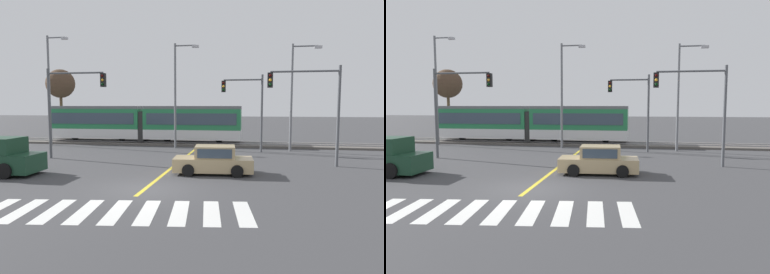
# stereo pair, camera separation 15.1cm
# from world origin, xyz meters

# --- Properties ---
(ground_plane) EXTENTS (200.00, 200.00, 0.00)m
(ground_plane) POSITION_xyz_m (0.00, 0.00, 0.00)
(ground_plane) COLOR #3D3D3F
(track_bed) EXTENTS (120.00, 4.00, 0.18)m
(track_bed) POSITION_xyz_m (0.00, 17.54, 0.09)
(track_bed) COLOR #56514C
(track_bed) RESTS_ON ground
(rail_near) EXTENTS (120.00, 0.08, 0.10)m
(rail_near) POSITION_xyz_m (0.00, 16.82, 0.23)
(rail_near) COLOR #939399
(rail_near) RESTS_ON track_bed
(rail_far) EXTENTS (120.00, 0.08, 0.10)m
(rail_far) POSITION_xyz_m (0.00, 18.26, 0.23)
(rail_far) COLOR #939399
(rail_far) RESTS_ON track_bed
(light_rail_tram) EXTENTS (18.50, 2.64, 3.43)m
(light_rail_tram) POSITION_xyz_m (-5.56, 17.53, 2.05)
(light_rail_tram) COLOR silver
(light_rail_tram) RESTS_ON track_bed
(crosswalk_stripe_1) EXTENTS (0.92, 2.85, 0.01)m
(crosswalk_stripe_1) POSITION_xyz_m (-3.27, -3.60, 0.00)
(crosswalk_stripe_1) COLOR silver
(crosswalk_stripe_1) RESTS_ON ground
(crosswalk_stripe_2) EXTENTS (0.92, 2.85, 0.01)m
(crosswalk_stripe_2) POSITION_xyz_m (-2.18, -3.46, 0.00)
(crosswalk_stripe_2) COLOR silver
(crosswalk_stripe_2) RESTS_ON ground
(crosswalk_stripe_3) EXTENTS (0.92, 2.85, 0.01)m
(crosswalk_stripe_3) POSITION_xyz_m (-1.09, -3.32, 0.00)
(crosswalk_stripe_3) COLOR silver
(crosswalk_stripe_3) RESTS_ON ground
(crosswalk_stripe_4) EXTENTS (0.92, 2.85, 0.01)m
(crosswalk_stripe_4) POSITION_xyz_m (0.00, -3.18, 0.00)
(crosswalk_stripe_4) COLOR silver
(crosswalk_stripe_4) RESTS_ON ground
(crosswalk_stripe_5) EXTENTS (0.92, 2.85, 0.01)m
(crosswalk_stripe_5) POSITION_xyz_m (1.09, -3.04, 0.00)
(crosswalk_stripe_5) COLOR silver
(crosswalk_stripe_5) RESTS_ON ground
(crosswalk_stripe_6) EXTENTS (0.92, 2.85, 0.01)m
(crosswalk_stripe_6) POSITION_xyz_m (2.18, -2.89, 0.00)
(crosswalk_stripe_6) COLOR silver
(crosswalk_stripe_6) RESTS_ON ground
(crosswalk_stripe_7) EXTENTS (0.92, 2.85, 0.01)m
(crosswalk_stripe_7) POSITION_xyz_m (3.27, -2.75, 0.00)
(crosswalk_stripe_7) COLOR silver
(crosswalk_stripe_7) RESTS_ON ground
(crosswalk_stripe_8) EXTENTS (0.92, 2.85, 0.01)m
(crosswalk_stripe_8) POSITION_xyz_m (4.36, -2.61, 0.00)
(crosswalk_stripe_8) COLOR silver
(crosswalk_stripe_8) RESTS_ON ground
(lane_centre_line) EXTENTS (0.20, 16.71, 0.01)m
(lane_centre_line) POSITION_xyz_m (0.00, 7.18, 0.00)
(lane_centre_line) COLOR gold
(lane_centre_line) RESTS_ON ground
(sedan_crossing) EXTENTS (4.31, 2.14, 1.52)m
(sedan_crossing) POSITION_xyz_m (2.61, 3.96, 0.70)
(sedan_crossing) COLOR tan
(sedan_crossing) RESTS_ON ground
(traffic_light_far_right) EXTENTS (3.25, 0.38, 6.06)m
(traffic_light_far_right) POSITION_xyz_m (4.33, 13.27, 3.99)
(traffic_light_far_right) COLOR #515459
(traffic_light_far_right) RESTS_ON ground
(traffic_light_mid_left) EXTENTS (4.25, 0.38, 6.17)m
(traffic_light_mid_left) POSITION_xyz_m (-7.72, 7.48, 4.15)
(traffic_light_mid_left) COLOR #515459
(traffic_light_mid_left) RESTS_ON ground
(traffic_light_mid_right) EXTENTS (4.25, 0.38, 6.02)m
(traffic_light_mid_right) POSITION_xyz_m (8.23, 7.37, 4.06)
(traffic_light_mid_right) COLOR #515459
(traffic_light_mid_right) RESTS_ON ground
(street_lamp_west) EXTENTS (2.07, 0.28, 9.94)m
(street_lamp_west) POSITION_xyz_m (-13.52, 14.74, 5.55)
(street_lamp_west) COLOR slate
(street_lamp_west) RESTS_ON ground
(street_lamp_centre) EXTENTS (2.13, 0.28, 8.86)m
(street_lamp_centre) POSITION_xyz_m (-1.65, 14.53, 5.00)
(street_lamp_centre) COLOR slate
(street_lamp_centre) RESTS_ON ground
(street_lamp_east) EXTENTS (2.30, 0.28, 8.48)m
(street_lamp_east) POSITION_xyz_m (7.92, 14.13, 4.83)
(street_lamp_east) COLOR slate
(street_lamp_east) RESTS_ON ground
(bare_tree_far_west) EXTENTS (3.17, 3.17, 7.67)m
(bare_tree_far_west) POSITION_xyz_m (-16.47, 21.36, 6.03)
(bare_tree_far_west) COLOR brown
(bare_tree_far_west) RESTS_ON ground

